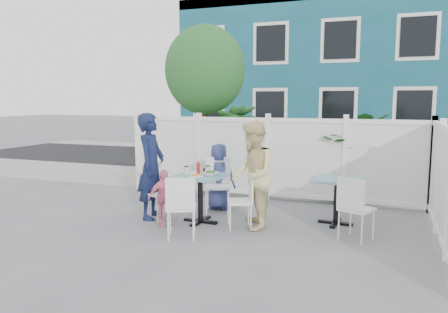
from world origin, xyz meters
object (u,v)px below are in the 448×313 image
(toddler, at_px, (164,198))
(chair_near, at_px, (181,203))
(spare_table, at_px, (337,189))
(boy, at_px, (219,176))
(man, at_px, (151,166))
(chair_back, at_px, (218,181))
(chair_right, at_px, (245,196))
(chair_left, at_px, (156,187))
(utility_cabinet, at_px, (195,151))
(main_table, at_px, (200,186))
(woman, at_px, (253,175))

(toddler, bearing_deg, chair_near, -91.84)
(spare_table, xyz_separation_m, toddler, (-2.49, -1.01, -0.12))
(boy, xyz_separation_m, toddler, (-0.42, -1.28, -0.15))
(toddler, bearing_deg, man, 91.42)
(chair_back, bearing_deg, chair_right, 115.72)
(chair_left, height_order, chair_back, chair_back)
(utility_cabinet, relative_size, toddler, 1.54)
(toddler, bearing_deg, main_table, -10.61)
(woman, bearing_deg, chair_near, -63.93)
(chair_back, bearing_deg, chair_left, 24.78)
(chair_left, bearing_deg, chair_back, 154.90)
(chair_right, bearing_deg, boy, 16.39)
(utility_cabinet, distance_m, woman, 4.37)
(chair_left, bearing_deg, toddler, 65.30)
(main_table, relative_size, toddler, 0.88)
(man, xyz_separation_m, woman, (1.73, 0.02, -0.05))
(chair_left, relative_size, boy, 0.76)
(main_table, xyz_separation_m, boy, (-0.04, 0.91, -0.01))
(main_table, height_order, boy, boy)
(chair_near, bearing_deg, boy, 71.56)
(chair_near, height_order, woman, woman)
(utility_cabinet, bearing_deg, main_table, -61.97)
(chair_near, distance_m, man, 1.32)
(boy, bearing_deg, utility_cabinet, -61.88)
(utility_cabinet, height_order, chair_left, utility_cabinet)
(utility_cabinet, relative_size, chair_back, 1.43)
(chair_left, relative_size, man, 0.52)
(spare_table, height_order, chair_back, chair_back)
(man, distance_m, boy, 1.28)
(utility_cabinet, bearing_deg, boy, -55.36)
(main_table, xyz_separation_m, man, (-0.87, -0.02, 0.27))
(chair_right, distance_m, chair_back, 1.06)
(spare_table, height_order, man, man)
(chair_right, xyz_separation_m, man, (-1.61, 0.02, 0.38))
(chair_left, xyz_separation_m, chair_right, (1.53, -0.02, -0.03))
(toddler, bearing_deg, utility_cabinet, 58.60)
(spare_table, xyz_separation_m, boy, (-2.07, 0.26, 0.03))
(chair_right, height_order, man, man)
(utility_cabinet, height_order, chair_back, utility_cabinet)
(main_table, xyz_separation_m, chair_left, (-0.78, -0.01, -0.08))
(chair_right, distance_m, woman, 0.35)
(chair_right, height_order, chair_back, chair_back)
(utility_cabinet, xyz_separation_m, toddler, (1.23, -3.91, -0.24))
(main_table, relative_size, boy, 0.66)
(chair_right, distance_m, chair_near, 1.06)
(main_table, distance_m, man, 0.91)
(chair_left, xyz_separation_m, boy, (0.74, 0.93, 0.07))
(chair_left, height_order, man, man)
(main_table, relative_size, chair_left, 0.87)
(toddler, bearing_deg, woman, -33.42)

